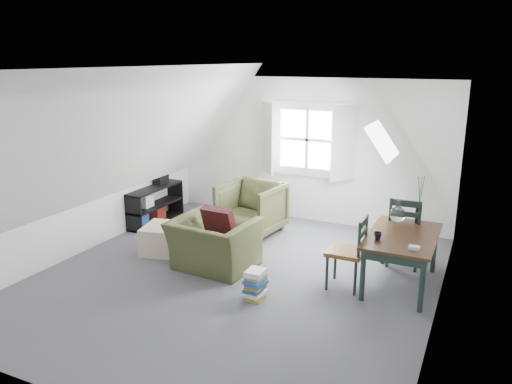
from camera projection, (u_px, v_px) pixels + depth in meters
The scene contains 24 objects.
floor at pixel (236, 278), 6.61m from camera, with size 5.50×5.50×0.00m, color #525258.
ceiling at pixel (233, 85), 5.96m from camera, with size 5.50×5.50×0.00m, color white.
wall_back at pixel (308, 151), 8.68m from camera, with size 5.00×5.00×0.00m, color white.
wall_front at pixel (71, 266), 3.88m from camera, with size 5.00×5.00×0.00m, color white.
wall_left at pixel (84, 168), 7.31m from camera, with size 5.50×5.50×0.00m, color white.
wall_right at pixel (445, 212), 5.25m from camera, with size 5.50×5.50×0.00m, color white.
slope_left at pixel (133, 137), 6.78m from camera, with size 5.50×5.50×0.00m, color white.
slope_right at pixel (358, 156), 5.51m from camera, with size 5.50×5.50×0.00m, color white.
dormer_window at pixel (307, 140), 8.56m from camera, with size 1.71×0.35×1.30m.
skylight at pixel (382, 141), 6.65m from camera, with size 0.55×0.75×0.04m, color white.
armchair_near at pixel (215, 268), 6.92m from camera, with size 1.08×0.94×0.70m, color #3E4224.
armchair_far at pixel (251, 233), 8.30m from camera, with size 0.91×0.94×0.85m, color #3E4224.
throw_pillow at pixel (219, 223), 6.89m from camera, with size 0.46×0.13×0.46m, color #3D1014.
ottoman at pixel (166, 239), 7.44m from camera, with size 0.61×0.61×0.41m, color #C9B09C.
dining_table at pixel (402, 241), 6.24m from camera, with size 0.82×1.37×0.68m.
demijohn at pixel (398, 214), 6.64m from camera, with size 0.21×0.21×0.30m.
vase_twigs at pixel (418, 213), 6.62m from camera, with size 0.08×0.09×0.65m.
cup at pixel (378, 239), 6.06m from camera, with size 0.10×0.10×0.09m, color black.
paper_box at pixel (414, 248), 5.74m from camera, with size 0.12×0.08×0.04m, color white.
dining_chair_far at pixel (405, 230), 6.87m from camera, with size 0.47×0.47×1.00m.
dining_chair_near at pixel (349, 251), 6.21m from camera, with size 0.44×0.44×0.94m.
media_shelf at pixel (152, 207), 8.75m from camera, with size 0.42×1.25×0.64m.
electronics_box at pixel (161, 179), 8.89m from camera, with size 0.18×0.25×0.20m, color black.
magazine_stack at pixel (255, 284), 6.00m from camera, with size 0.27×0.32×0.36m.
Camera 1 is at (2.84, -5.38, 2.83)m, focal length 35.00 mm.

